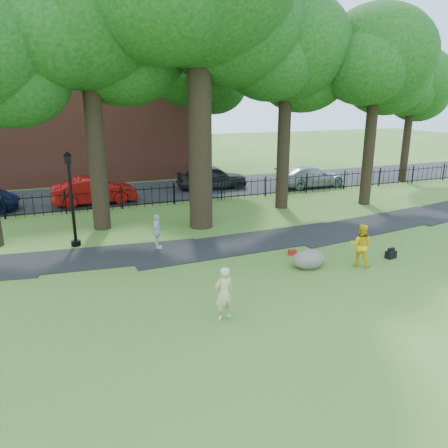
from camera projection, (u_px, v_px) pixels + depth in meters
name	position (u px, v px, depth m)	size (l,w,h in m)	color
ground	(266.00, 280.00, 14.98)	(120.00, 120.00, 0.00)	#3E6A25
footpath	(246.00, 243.00, 18.82)	(36.00, 2.60, 0.03)	black
street	(158.00, 191.00, 29.27)	(80.00, 7.00, 0.02)	black
iron_fence	(174.00, 194.00, 25.53)	(44.00, 0.04, 1.20)	black
brick_building	(79.00, 98.00, 33.34)	(18.00, 8.00, 12.00)	brown
tree_row	(200.00, 51.00, 20.40)	(26.82, 7.96, 12.42)	black
woman	(224.00, 293.00, 12.17)	(0.57, 0.38, 1.57)	#C1B784
man	(361.00, 245.00, 16.09)	(0.78, 0.61, 1.61)	gold
pedestrian	(157.00, 232.00, 17.93)	(0.86, 0.36, 1.47)	silver
boulder	(309.00, 258.00, 16.06)	(1.26, 0.95, 0.73)	slate
lamppost	(72.00, 201.00, 17.96)	(0.39, 0.39, 3.98)	black
backpack	(391.00, 255.00, 17.01)	(0.40, 0.25, 0.30)	black
red_bag	(292.00, 252.00, 17.38)	(0.32, 0.20, 0.22)	maroon
red_sedan	(94.00, 191.00, 25.56)	(1.67, 4.79, 1.58)	maroon
grey_car	(212.00, 177.00, 29.89)	(1.93, 4.79, 1.63)	black
silver_car	(311.00, 176.00, 30.60)	(2.01, 4.94, 1.43)	#9A9EA2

